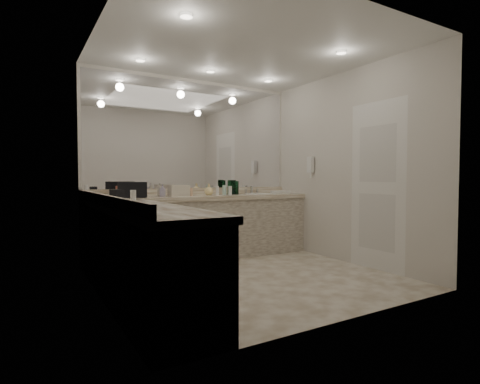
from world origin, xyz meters
TOP-DOWN VIEW (x-y plane):
  - floor at (0.00, 0.00)m, footprint 3.20×3.20m
  - ceiling at (0.00, 0.00)m, footprint 3.20×3.20m
  - wall_back at (0.00, 1.50)m, footprint 3.20×0.02m
  - wall_left at (-1.60, 0.00)m, footprint 0.02×3.00m
  - wall_right at (1.60, 0.00)m, footprint 0.02×3.00m
  - vanity_back_base at (0.00, 1.20)m, footprint 3.20×0.60m
  - vanity_back_top at (0.00, 1.19)m, footprint 3.20×0.64m
  - vanity_left_base at (-1.30, -0.30)m, footprint 0.60×2.40m
  - vanity_left_top at (-1.29, -0.30)m, footprint 0.64×2.42m
  - backsplash_back at (0.00, 1.48)m, footprint 3.20×0.04m
  - backsplash_left at (-1.58, 0.00)m, footprint 0.04×3.00m
  - mirror_back at (0.00, 1.49)m, footprint 3.12×0.01m
  - mirror_left at (-1.59, 0.00)m, footprint 0.01×2.92m
  - sink at (0.95, 1.20)m, footprint 0.44×0.44m
  - faucet at (0.95, 1.41)m, footprint 0.24×0.16m
  - wall_phone at (1.56, 0.70)m, footprint 0.06×0.10m
  - door at (1.59, -0.50)m, footprint 0.02×0.82m
  - black_toiletry_bag at (-1.01, 1.16)m, footprint 0.38×0.27m
  - black_bag_spill at (-1.30, 0.72)m, footprint 0.12×0.23m
  - cream_cosmetic_case at (-0.37, 1.20)m, footprint 0.27×0.16m
  - hand_towel at (1.38, 1.21)m, footprint 0.28×0.20m
  - lotion_left at (-1.30, 0.01)m, footprint 0.06×0.06m
  - soap_bottle_a at (-0.60, 1.30)m, footprint 0.09×0.09m
  - soap_bottle_b at (-0.59, 1.22)m, footprint 0.10×0.10m
  - soap_bottle_c at (0.12, 1.27)m, footprint 0.14×0.14m
  - green_bottle_0 at (0.58, 1.24)m, footprint 0.06×0.06m
  - green_bottle_1 at (0.56, 1.34)m, footprint 0.06×0.06m
  - green_bottle_2 at (0.55, 1.28)m, footprint 0.07×0.07m
  - green_bottle_3 at (0.51, 1.33)m, footprint 0.07×0.07m
  - amenity_bottle_0 at (-0.20, 1.17)m, footprint 0.06×0.06m
  - amenity_bottle_1 at (0.59, 1.31)m, footprint 0.06×0.06m
  - amenity_bottle_2 at (0.35, 1.21)m, footprint 0.06×0.06m
  - amenity_bottle_3 at (-1.09, 1.35)m, footprint 0.05×0.05m
  - amenity_bottle_4 at (0.43, 1.18)m, footprint 0.05×0.05m
  - amenity_bottle_5 at (0.20, 1.15)m, footprint 0.04×0.04m
  - amenity_bottle_6 at (0.55, 1.29)m, footprint 0.06×0.06m

SIDE VIEW (x-z plane):
  - floor at x=0.00m, z-range 0.00..0.00m
  - vanity_back_base at x=0.00m, z-range 0.00..0.84m
  - vanity_left_base at x=-1.30m, z-range 0.00..0.84m
  - vanity_back_top at x=0.00m, z-range 0.84..0.90m
  - vanity_left_top at x=-1.29m, z-range 0.84..0.90m
  - sink at x=0.95m, z-range 0.88..0.91m
  - hand_towel at x=1.38m, z-range 0.90..0.94m
  - amenity_bottle_6 at x=0.55m, z-range 0.90..0.99m
  - backsplash_back at x=0.00m, z-range 0.90..1.00m
  - backsplash_left at x=-1.58m, z-range 0.90..1.00m
  - amenity_bottle_1 at x=0.59m, z-range 0.90..1.00m
  - amenity_bottle_0 at x=-0.20m, z-range 0.90..1.01m
  - black_bag_spill at x=-1.30m, z-range 0.90..1.02m
  - amenity_bottle_4 at x=0.43m, z-range 0.90..1.03m
  - lotion_left at x=-1.30m, z-range 0.90..1.03m
  - amenity_bottle_5 at x=0.20m, z-range 0.90..1.03m
  - faucet at x=0.95m, z-range 0.90..1.04m
  - amenity_bottle_3 at x=-1.09m, z-range 0.90..1.04m
  - amenity_bottle_2 at x=0.35m, z-range 0.90..1.04m
  - cream_cosmetic_case at x=-0.37m, z-range 0.90..1.05m
  - soap_bottle_b at x=-0.59m, z-range 0.90..1.07m
  - soap_bottle_c at x=0.12m, z-range 0.90..1.07m
  - soap_bottle_a at x=-0.60m, z-range 0.90..1.08m
  - black_toiletry_bag at x=-1.01m, z-range 0.90..1.10m
  - green_bottle_0 at x=0.58m, z-range 0.90..1.10m
  - green_bottle_1 at x=0.56m, z-range 0.90..1.11m
  - green_bottle_3 at x=0.51m, z-range 0.90..1.11m
  - green_bottle_2 at x=0.55m, z-range 0.90..1.12m
  - door at x=1.59m, z-range 0.00..2.10m
  - wall_back at x=0.00m, z-range 0.00..2.60m
  - wall_left at x=-1.60m, z-range 0.00..2.60m
  - wall_right at x=1.60m, z-range 0.00..2.60m
  - wall_phone at x=1.56m, z-range 1.23..1.47m
  - mirror_back at x=0.00m, z-range 1.00..2.55m
  - mirror_left at x=-1.59m, z-range 1.00..2.55m
  - ceiling at x=0.00m, z-range 2.60..2.60m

